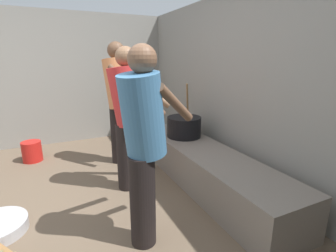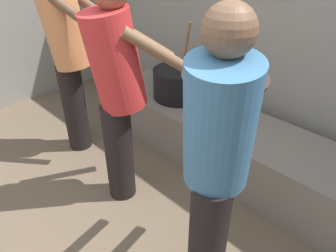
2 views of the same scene
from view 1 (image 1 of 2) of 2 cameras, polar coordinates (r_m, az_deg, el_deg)
name	(u,v)px [view 1 (image 1 of 2)]	position (r m, az deg, el deg)	size (l,w,h in m)	color
ground_plane	(42,232)	(2.56, -26.75, -20.79)	(10.34, 10.34, 0.00)	brown
block_enclosure_left	(36,80)	(4.71, -27.91, 9.25)	(0.20, 4.70, 2.18)	gray
block_enclosure_rear	(254,91)	(2.96, 19.07, 7.64)	(5.37, 0.20, 2.18)	gray
hearth_ledge	(206,167)	(2.97, 8.55, -9.28)	(2.49, 0.60, 0.43)	slate
cooking_pot_main	(184,127)	(3.31, 3.67, -0.14)	(0.45, 0.45, 0.72)	black
cook_in_red_shirt	(127,112)	(2.70, -9.28, 3.22)	(0.53, 0.72, 1.56)	black
cook_in_orange_shirt	(118,96)	(3.44, -11.32, 6.64)	(0.74, 0.64, 1.64)	black
cook_in_blue_shirt	(144,138)	(1.84, -5.54, -2.70)	(0.61, 0.72, 1.54)	black
bucket_red_plastic	(32,151)	(4.10, -28.55, -5.09)	(0.27, 0.27, 0.29)	red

